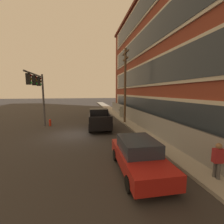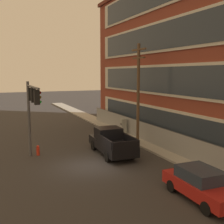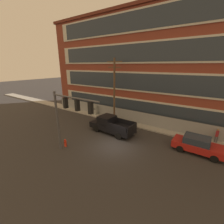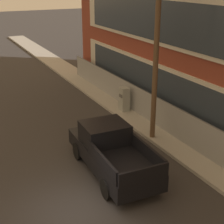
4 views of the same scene
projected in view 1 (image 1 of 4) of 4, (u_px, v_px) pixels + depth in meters
ground_plane at (74, 135)px, 13.41m from camera, size 160.00×160.00×0.00m
sidewalk_building_side at (143, 130)px, 14.60m from camera, size 80.00×2.07×0.16m
chain_link_fence at (147, 122)px, 14.20m from camera, size 34.63×0.06×1.82m
traffic_signal_mast at (38, 88)px, 14.58m from camera, size 5.16×0.43×5.67m
pickup_truck_black at (99, 119)px, 15.80m from camera, size 5.69×2.37×1.98m
sedan_red at (139, 155)px, 7.12m from camera, size 4.40×2.00×1.56m
utility_pole_near_corner at (125, 83)px, 17.62m from camera, size 2.32×0.26×8.75m
electrical_cabinet at (121, 112)px, 22.11m from camera, size 0.57×0.50×1.64m
pedestrian_near_cabinet at (218, 160)px, 6.26m from camera, size 0.32×0.43×1.69m
fire_hydrant at (50, 123)px, 16.76m from camera, size 0.24×0.24×0.78m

